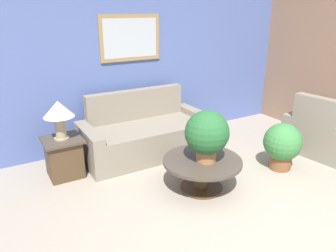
{
  "coord_description": "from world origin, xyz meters",
  "views": [
    {
      "loc": [
        -2.41,
        -1.93,
        2.25
      ],
      "look_at": [
        -0.19,
        1.88,
        0.65
      ],
      "focal_mm": 35.0,
      "sensor_mm": 36.0,
      "label": 1
    }
  ],
  "objects_px": {
    "coffee_table": "(202,168)",
    "couch_main": "(146,135)",
    "side_table": "(64,157)",
    "potted_plant_on_table": "(207,134)",
    "table_lamp": "(59,112)",
    "potted_plant_floor": "(282,144)",
    "armchair": "(324,134)"
  },
  "relations": [
    {
      "from": "side_table",
      "to": "potted_plant_floor",
      "type": "xyz_separation_m",
      "value": [
        2.79,
        -1.38,
        0.1
      ]
    },
    {
      "from": "coffee_table",
      "to": "side_table",
      "type": "distance_m",
      "value": 1.93
    },
    {
      "from": "coffee_table",
      "to": "potted_plant_floor",
      "type": "distance_m",
      "value": 1.35
    },
    {
      "from": "table_lamp",
      "to": "potted_plant_on_table",
      "type": "height_order",
      "value": "table_lamp"
    },
    {
      "from": "table_lamp",
      "to": "side_table",
      "type": "bearing_deg",
      "value": 0.0
    },
    {
      "from": "table_lamp",
      "to": "armchair",
      "type": "bearing_deg",
      "value": -18.81
    },
    {
      "from": "coffee_table",
      "to": "table_lamp",
      "type": "distance_m",
      "value": 2.03
    },
    {
      "from": "couch_main",
      "to": "side_table",
      "type": "relative_size",
      "value": 3.64
    },
    {
      "from": "coffee_table",
      "to": "couch_main",
      "type": "bearing_deg",
      "value": 95.28
    },
    {
      "from": "potted_plant_on_table",
      "to": "potted_plant_floor",
      "type": "distance_m",
      "value": 1.39
    },
    {
      "from": "couch_main",
      "to": "potted_plant_floor",
      "type": "height_order",
      "value": "couch_main"
    },
    {
      "from": "couch_main",
      "to": "potted_plant_floor",
      "type": "bearing_deg",
      "value": -45.3
    },
    {
      "from": "potted_plant_on_table",
      "to": "potted_plant_floor",
      "type": "height_order",
      "value": "potted_plant_on_table"
    },
    {
      "from": "couch_main",
      "to": "table_lamp",
      "type": "xyz_separation_m",
      "value": [
        -1.32,
        -0.1,
        0.63
      ]
    },
    {
      "from": "coffee_table",
      "to": "potted_plant_on_table",
      "type": "distance_m",
      "value": 0.48
    },
    {
      "from": "couch_main",
      "to": "potted_plant_floor",
      "type": "xyz_separation_m",
      "value": [
        1.47,
        -1.49,
        0.07
      ]
    },
    {
      "from": "table_lamp",
      "to": "potted_plant_floor",
      "type": "bearing_deg",
      "value": -26.3
    },
    {
      "from": "armchair",
      "to": "side_table",
      "type": "bearing_deg",
      "value": 64.39
    },
    {
      "from": "side_table",
      "to": "potted_plant_on_table",
      "type": "xyz_separation_m",
      "value": [
        1.47,
        -1.31,
        0.5
      ]
    },
    {
      "from": "table_lamp",
      "to": "potted_plant_floor",
      "type": "distance_m",
      "value": 3.17
    },
    {
      "from": "coffee_table",
      "to": "armchair",
      "type": "bearing_deg",
      "value": -1.16
    },
    {
      "from": "armchair",
      "to": "potted_plant_on_table",
      "type": "distance_m",
      "value": 2.44
    },
    {
      "from": "coffee_table",
      "to": "side_table",
      "type": "xyz_separation_m",
      "value": [
        -1.45,
        1.27,
        -0.02
      ]
    },
    {
      "from": "couch_main",
      "to": "coffee_table",
      "type": "relative_size",
      "value": 2.01
    },
    {
      "from": "armchair",
      "to": "potted_plant_floor",
      "type": "xyz_separation_m",
      "value": [
        -1.06,
        -0.07,
        0.07
      ]
    },
    {
      "from": "armchair",
      "to": "potted_plant_floor",
      "type": "bearing_deg",
      "value": 86.76
    },
    {
      "from": "potted_plant_floor",
      "to": "coffee_table",
      "type": "bearing_deg",
      "value": 175.11
    },
    {
      "from": "armchair",
      "to": "potted_plant_on_table",
      "type": "xyz_separation_m",
      "value": [
        -2.39,
        0.0,
        0.47
      ]
    },
    {
      "from": "coffee_table",
      "to": "table_lamp",
      "type": "height_order",
      "value": "table_lamp"
    },
    {
      "from": "table_lamp",
      "to": "potted_plant_on_table",
      "type": "bearing_deg",
      "value": -41.76
    },
    {
      "from": "couch_main",
      "to": "table_lamp",
      "type": "height_order",
      "value": "table_lamp"
    },
    {
      "from": "armchair",
      "to": "coffee_table",
      "type": "xyz_separation_m",
      "value": [
        -2.41,
        0.05,
        -0.01
      ]
    }
  ]
}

